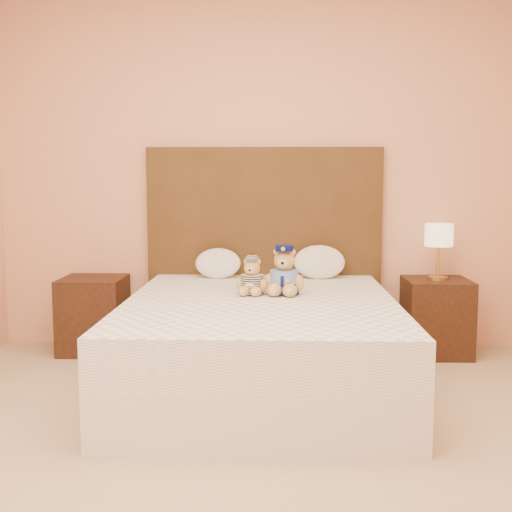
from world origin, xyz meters
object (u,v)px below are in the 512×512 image
(bed, at_px, (261,344))
(teddy_police, at_px, (284,270))
(pillow_right, at_px, (319,260))
(lamp, at_px, (439,238))
(nightstand_left, at_px, (94,315))
(pillow_left, at_px, (218,262))
(nightstand_right, at_px, (436,317))
(teddy_prisoner, at_px, (252,276))

(bed, distance_m, teddy_police, 0.48)
(teddy_police, height_order, pillow_right, teddy_police)
(bed, distance_m, lamp, 1.59)
(lamp, bearing_deg, nightstand_left, 180.00)
(lamp, relative_size, teddy_police, 1.31)
(pillow_left, bearing_deg, lamp, -1.09)
(nightstand_left, distance_m, teddy_police, 1.59)
(nightstand_right, relative_size, lamp, 1.38)
(teddy_police, relative_size, teddy_prisoner, 1.32)
(bed, relative_size, lamp, 5.00)
(teddy_police, xyz_separation_m, pillow_right, (0.26, 0.67, -0.02))
(lamp, xyz_separation_m, pillow_right, (-0.85, 0.03, -0.17))
(nightstand_left, height_order, teddy_police, teddy_police)
(nightstand_left, height_order, nightstand_right, same)
(nightstand_right, distance_m, teddy_police, 1.35)
(pillow_right, bearing_deg, nightstand_right, -2.03)
(bed, xyz_separation_m, nightstand_right, (1.25, 0.80, -0.00))
(teddy_prisoner, xyz_separation_m, pillow_left, (-0.28, 0.69, 0.00))
(nightstand_right, relative_size, teddy_prisoner, 2.38)
(bed, xyz_separation_m, teddy_prisoner, (-0.06, 0.14, 0.39))
(teddy_police, distance_m, pillow_left, 0.82)
(nightstand_left, bearing_deg, bed, -32.62)
(bed, xyz_separation_m, nightstand_left, (-1.25, 0.80, -0.00))
(nightstand_left, height_order, lamp, lamp)
(teddy_police, bearing_deg, nightstand_left, 164.75)
(nightstand_left, xyz_separation_m, nightstand_right, (2.50, 0.00, 0.00))
(nightstand_right, xyz_separation_m, pillow_right, (-0.85, 0.03, 0.41))
(nightstand_left, relative_size, lamp, 1.38)
(teddy_police, bearing_deg, lamp, 39.67)
(bed, height_order, pillow_left, pillow_left)
(nightstand_left, relative_size, nightstand_right, 1.00)
(nightstand_left, bearing_deg, teddy_police, -24.79)
(nightstand_right, xyz_separation_m, teddy_police, (-1.11, -0.64, 0.43))
(lamp, relative_size, pillow_right, 1.09)
(bed, xyz_separation_m, teddy_police, (0.14, 0.16, 0.43))
(teddy_police, bearing_deg, pillow_left, 134.77)
(nightstand_right, distance_m, pillow_right, 0.94)
(teddy_police, relative_size, pillow_left, 0.92)
(nightstand_left, height_order, pillow_left, pillow_left)
(lamp, height_order, teddy_police, lamp)
(bed, height_order, nightstand_right, same)
(nightstand_left, xyz_separation_m, pillow_right, (1.65, 0.03, 0.41))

